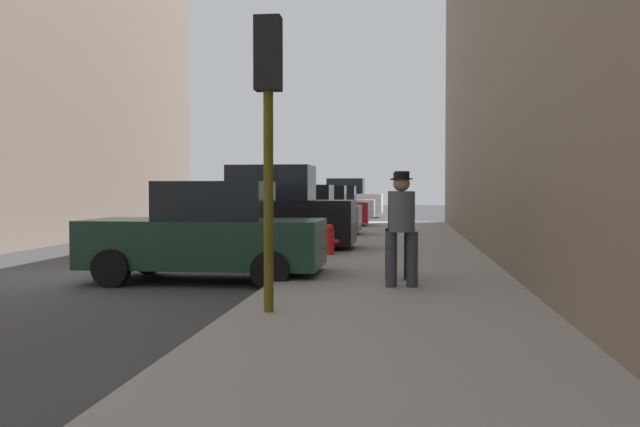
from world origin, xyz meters
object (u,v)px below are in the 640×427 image
(pedestrian_with_fedora, at_px, (400,220))
(pedestrian_with_beanie, at_px, (402,223))
(fire_hydrant, at_px, (330,239))
(traffic_light, at_px, (268,99))
(parked_dark_green_sedan, at_px, (207,234))
(parked_silver_sedan, at_px, (333,205))
(parked_white_van, at_px, (343,200))
(parked_red_hatchback, at_px, (319,208))
(parked_black_suv, at_px, (266,213))
(parked_gray_coupe, at_px, (299,213))

(pedestrian_with_fedora, distance_m, pedestrian_with_beanie, 0.91)
(fire_hydrant, distance_m, traffic_light, 7.98)
(fire_hydrant, xyz_separation_m, pedestrian_with_beanie, (1.66, -5.26, 0.64))
(parked_dark_green_sedan, xyz_separation_m, parked_silver_sedan, (-0.00, 22.72, 0.00))
(parked_silver_sedan, distance_m, parked_white_van, 5.98)
(parked_red_hatchback, height_order, pedestrian_with_beanie, pedestrian_with_beanie)
(parked_black_suv, distance_m, pedestrian_with_beanie, 7.70)
(fire_hydrant, xyz_separation_m, pedestrian_with_fedora, (1.63, -4.35, 0.64))
(fire_hydrant, relative_size, pedestrian_with_fedora, 0.40)
(parked_dark_green_sedan, xyz_separation_m, pedestrian_with_beanie, (3.47, -1.43, 0.29))
(fire_hydrant, bearing_deg, parked_white_van, 94.15)
(pedestrian_with_fedora, bearing_deg, parked_red_hatchback, 101.21)
(parked_gray_coupe, height_order, traffic_light, traffic_light)
(parked_black_suv, relative_size, parked_gray_coupe, 1.10)
(pedestrian_with_fedora, height_order, pedestrian_with_beanie, same)
(parked_red_hatchback, bearing_deg, parked_black_suv, -90.00)
(parked_silver_sedan, bearing_deg, parked_dark_green_sedan, -90.00)
(parked_black_suv, bearing_deg, parked_red_hatchback, 90.00)
(traffic_light, bearing_deg, parked_silver_sedan, 93.99)
(parked_red_hatchback, bearing_deg, pedestrian_with_beanie, -79.23)
(pedestrian_with_fedora, relative_size, pedestrian_with_beanie, 1.00)
(parked_dark_green_sedan, xyz_separation_m, fire_hydrant, (1.80, 3.83, -0.35))
(parked_black_suv, relative_size, fire_hydrant, 6.56)
(parked_black_suv, height_order, traffic_light, traffic_light)
(parked_dark_green_sedan, xyz_separation_m, parked_red_hatchback, (-0.00, 16.81, 0.00))
(parked_red_hatchback, distance_m, traffic_light, 20.80)
(parked_white_van, bearing_deg, parked_black_suv, -90.00)
(traffic_light, bearing_deg, parked_gray_coupe, 97.04)
(traffic_light, bearing_deg, parked_dark_green_sedan, 115.85)
(parked_dark_green_sedan, bearing_deg, parked_gray_coupe, 90.00)
(parked_dark_green_sedan, height_order, parked_black_suv, parked_black_suv)
(parked_black_suv, distance_m, parked_red_hatchback, 11.37)
(parked_red_hatchback, bearing_deg, parked_silver_sedan, 90.00)
(traffic_light, distance_m, pedestrian_with_beanie, 3.32)
(parked_white_van, relative_size, traffic_light, 1.29)
(parked_black_suv, relative_size, parked_white_van, 0.99)
(parked_dark_green_sedan, xyz_separation_m, parked_black_suv, (-0.00, 5.44, 0.18))
(parked_black_suv, distance_m, fire_hydrant, 2.48)
(fire_hydrant, height_order, pedestrian_with_beanie, pedestrian_with_beanie)
(parked_black_suv, bearing_deg, traffic_light, -78.69)
(parked_gray_coupe, xyz_separation_m, fire_hydrant, (1.80, -7.36, -0.35))
(parked_silver_sedan, bearing_deg, parked_gray_coupe, -90.00)
(parked_red_hatchback, relative_size, pedestrian_with_fedora, 2.38)
(parked_dark_green_sedan, bearing_deg, parked_white_van, 90.00)
(parked_dark_green_sedan, height_order, parked_gray_coupe, same)
(parked_dark_green_sedan, relative_size, parked_silver_sedan, 1.00)
(parked_gray_coupe, xyz_separation_m, parked_red_hatchback, (-0.00, 5.62, 0.00))
(parked_black_suv, relative_size, parked_silver_sedan, 1.10)
(parked_black_suv, bearing_deg, parked_white_van, 90.00)
(parked_white_van, xyz_separation_m, fire_hydrant, (1.80, -24.87, -0.54))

